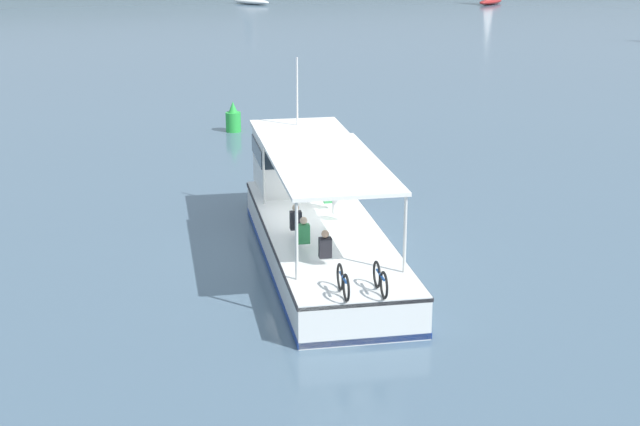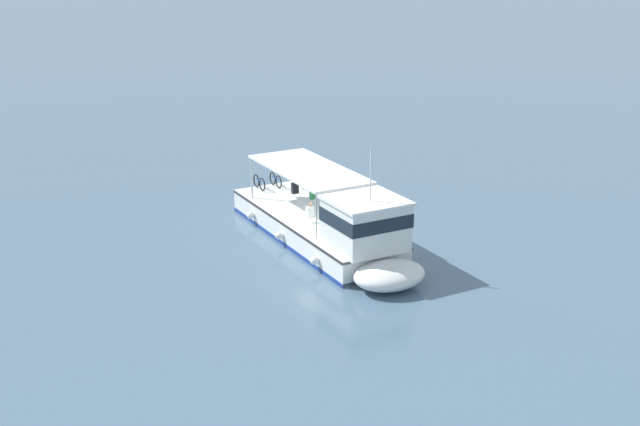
# 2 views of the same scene
# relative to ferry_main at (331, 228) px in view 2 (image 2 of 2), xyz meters

# --- Properties ---
(ground_plane) EXTENTS (400.00, 400.00, 0.00)m
(ground_plane) POSITION_rel_ferry_main_xyz_m (-0.15, -0.29, -1.02)
(ground_plane) COLOR slate
(ferry_main) EXTENTS (4.55, 13.02, 5.32)m
(ferry_main) POSITION_rel_ferry_main_xyz_m (0.00, 0.00, 0.00)
(ferry_main) COLOR white
(ferry_main) RESTS_ON ground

